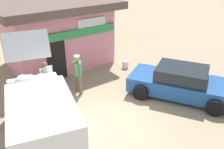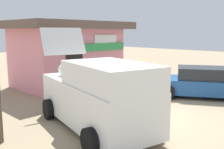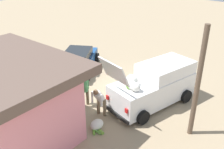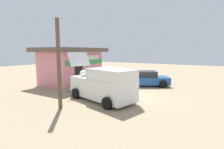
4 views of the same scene
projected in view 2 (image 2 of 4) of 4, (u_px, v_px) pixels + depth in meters
name	position (u px, v px, depth m)	size (l,w,h in m)	color
ground_plane	(146.00, 113.00, 9.07)	(60.00, 60.00, 0.00)	#9E896B
storefront_bar	(67.00, 52.00, 13.48)	(5.86, 4.41, 3.28)	pink
delivery_van	(98.00, 95.00, 7.41)	(2.89, 5.04, 2.92)	white
parked_sedan	(201.00, 83.00, 11.24)	(3.56, 4.41, 1.28)	#1E4C8C
vendor_standing	(103.00, 76.00, 10.76)	(0.34, 0.57, 1.67)	#726047
customer_bending	(78.00, 80.00, 10.12)	(0.58, 0.70, 1.52)	#726047
unloaded_banana_pile	(56.00, 97.00, 10.39)	(0.74, 0.78, 0.41)	silver
paint_bucket	(137.00, 82.00, 13.69)	(0.32, 0.32, 0.38)	silver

